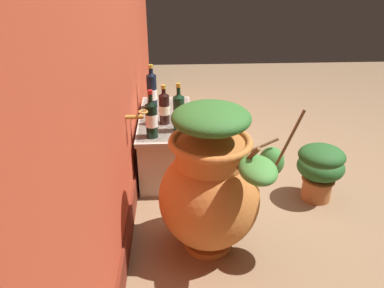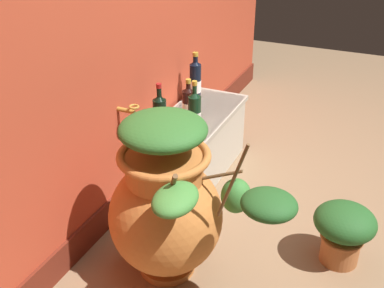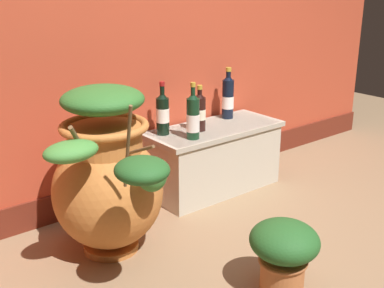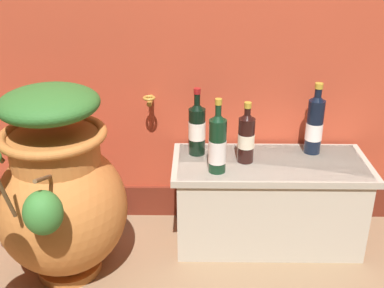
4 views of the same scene
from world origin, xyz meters
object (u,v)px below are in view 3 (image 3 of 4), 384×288
(wine_bottle_left, at_px, (193,116))
(potted_shrub, at_px, (284,251))
(wine_bottle_back, at_px, (163,112))
(terracotta_urn, at_px, (108,178))
(wine_bottle_right, at_px, (228,96))
(wine_bottle_middle, at_px, (200,111))

(wine_bottle_left, distance_m, potted_shrub, 0.99)
(wine_bottle_left, relative_size, potted_shrub, 1.01)
(wine_bottle_back, height_order, potted_shrub, wine_bottle_back)
(terracotta_urn, xyz_separation_m, wine_bottle_right, (1.08, 0.35, 0.17))
(wine_bottle_left, height_order, wine_bottle_back, wine_bottle_left)
(terracotta_urn, height_order, wine_bottle_back, terracotta_urn)
(wine_bottle_back, bearing_deg, wine_bottle_right, 2.14)
(wine_bottle_right, distance_m, potted_shrub, 1.33)
(wine_bottle_right, xyz_separation_m, wine_bottle_back, (-0.53, -0.02, -0.01))
(terracotta_urn, relative_size, potted_shrub, 2.73)
(terracotta_urn, relative_size, wine_bottle_middle, 3.20)
(terracotta_urn, distance_m, wine_bottle_back, 0.66)
(wine_bottle_left, distance_m, wine_bottle_right, 0.48)
(wine_bottle_left, bearing_deg, wine_bottle_back, 116.30)
(terracotta_urn, relative_size, wine_bottle_left, 2.72)
(wine_bottle_middle, bearing_deg, potted_shrub, -109.78)
(wine_bottle_middle, xyz_separation_m, wine_bottle_back, (-0.21, 0.08, 0.01))
(terracotta_urn, xyz_separation_m, wine_bottle_left, (0.64, 0.16, 0.15))
(terracotta_urn, distance_m, wine_bottle_left, 0.67)
(potted_shrub, bearing_deg, terracotta_urn, 118.96)
(terracotta_urn, height_order, wine_bottle_right, terracotta_urn)
(wine_bottle_back, bearing_deg, wine_bottle_middle, -19.70)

